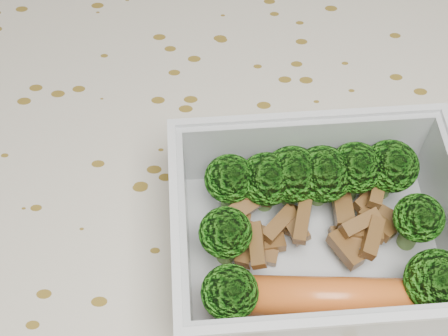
{
  "coord_description": "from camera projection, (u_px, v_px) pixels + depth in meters",
  "views": [
    {
      "loc": [
        -0.0,
        -0.21,
        1.1
      ],
      "look_at": [
        -0.0,
        -0.0,
        0.78
      ],
      "focal_mm": 50.0,
      "sensor_mm": 36.0,
      "label": 1
    }
  ],
  "objects": [
    {
      "name": "dining_table",
      "position": [
        227.0,
        244.0,
        0.48
      ],
      "size": [
        1.4,
        0.9,
        0.75
      ],
      "color": "brown",
      "rests_on": "ground"
    },
    {
      "name": "tablecloth",
      "position": [
        227.0,
        212.0,
        0.43
      ],
      "size": [
        1.46,
        0.96,
        0.19
      ],
      "color": "beige",
      "rests_on": "dining_table"
    },
    {
      "name": "lunch_container",
      "position": [
        317.0,
        239.0,
        0.36
      ],
      "size": [
        0.17,
        0.14,
        0.06
      ],
      "color": "silver",
      "rests_on": "tablecloth"
    },
    {
      "name": "broccoli_florets",
      "position": [
        321.0,
        204.0,
        0.36
      ],
      "size": [
        0.15,
        0.11,
        0.04
      ],
      "color": "#608C3F",
      "rests_on": "lunch_container"
    },
    {
      "name": "meat_pile",
      "position": [
        313.0,
        224.0,
        0.37
      ],
      "size": [
        0.11,
        0.06,
        0.03
      ],
      "color": "brown",
      "rests_on": "lunch_container"
    },
    {
      "name": "sausage",
      "position": [
        334.0,
        297.0,
        0.34
      ],
      "size": [
        0.14,
        0.02,
        0.02
      ],
      "color": "#D25F22",
      "rests_on": "lunch_container"
    }
  ]
}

